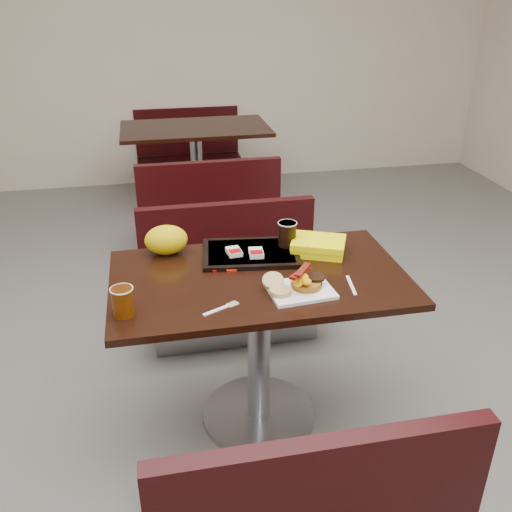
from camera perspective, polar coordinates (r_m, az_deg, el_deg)
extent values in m
cube|color=slate|center=(2.71, 0.28, -16.08)|extent=(6.00, 7.00, 0.01)
cube|color=beige|center=(5.49, -7.63, 21.75)|extent=(6.00, 0.01, 2.80)
cube|color=white|center=(2.16, 4.56, -3.52)|extent=(0.26, 0.21, 0.01)
cylinder|color=#A97A1C|center=(2.17, 5.20, -2.80)|extent=(0.13, 0.13, 0.02)
cylinder|color=black|center=(2.18, 6.12, -2.17)|extent=(0.09, 0.09, 0.01)
ellipsoid|color=#FFAB05|center=(2.13, 4.82, -2.35)|extent=(0.08, 0.07, 0.04)
cylinder|color=tan|center=(2.11, 2.48, -3.62)|extent=(0.08, 0.08, 0.02)
cylinder|color=tan|center=(2.16, 1.74, -2.56)|extent=(0.10, 0.10, 0.05)
cylinder|color=#833804|center=(2.04, -13.46, -4.57)|extent=(0.08, 0.08, 0.11)
cube|color=white|center=(2.23, 9.71, -2.96)|extent=(0.03, 0.15, 0.00)
cube|color=#A71707|center=(2.31, -2.58, -1.41)|extent=(0.04, 0.04, 0.01)
cube|color=#8C0504|center=(2.31, -4.09, -1.37)|extent=(0.05, 0.04, 0.01)
cube|color=black|center=(2.43, -0.55, 0.30)|extent=(0.45, 0.34, 0.02)
cube|color=silver|center=(2.40, -2.27, 0.44)|extent=(0.07, 0.08, 0.02)
cube|color=silver|center=(2.39, 0.01, 0.32)|extent=(0.07, 0.09, 0.02)
cylinder|color=black|center=(2.46, 3.21, 2.26)|extent=(0.09, 0.09, 0.11)
cube|color=#F9EC04|center=(2.46, 6.40, 1.03)|extent=(0.28, 0.25, 0.06)
ellipsoid|color=#CDC106|center=(2.46, -9.18, 1.64)|extent=(0.20, 0.16, 0.13)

